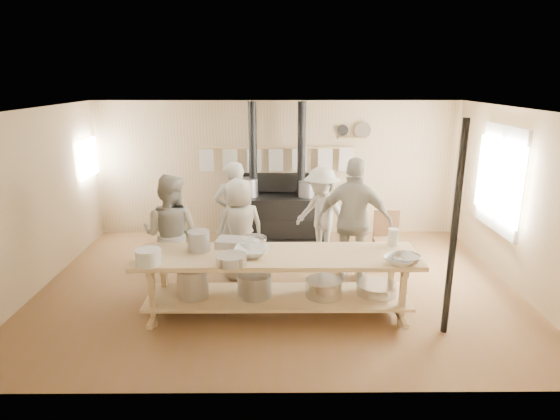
{
  "coord_description": "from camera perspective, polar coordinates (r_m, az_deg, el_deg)",
  "views": [
    {
      "loc": [
        -0.01,
        -6.47,
        3.03
      ],
      "look_at": [
        0.04,
        0.2,
        1.12
      ],
      "focal_mm": 30.0,
      "sensor_mm": 36.0,
      "label": 1
    }
  ],
  "objects": [
    {
      "name": "window_right",
      "position": [
        8.03,
        25.33,
        3.44
      ],
      "size": [
        0.09,
        1.5,
        1.65
      ],
      "color": "beige",
      "rests_on": "ground"
    },
    {
      "name": "bucket_galv",
      "position": [
        6.15,
        -9.87,
        -3.74
      ],
      "size": [
        0.3,
        0.3,
        0.26
      ],
      "primitive_type": "cylinder",
      "rotation": [
        0.0,
        0.0,
        -0.05
      ],
      "color": "gray",
      "rests_on": "prep_table"
    },
    {
      "name": "pitcher",
      "position": [
        6.44,
        13.64,
        -3.2
      ],
      "size": [
        0.18,
        0.18,
        0.23
      ],
      "primitive_type": "cylinder",
      "rotation": [
        0.0,
        0.0,
        -0.26
      ],
      "color": "white",
      "rests_on": "prep_table"
    },
    {
      "name": "mixing_bowl_large",
      "position": [
        5.68,
        -5.94,
        -6.03
      ],
      "size": [
        0.48,
        0.48,
        0.12
      ],
      "primitive_type": "cylinder",
      "rotation": [
        0.0,
        0.0,
        0.33
      ],
      "color": "silver",
      "rests_on": "prep_table"
    },
    {
      "name": "cook_right",
      "position": [
        7.07,
        9.08,
        -1.31
      ],
      "size": [
        1.21,
        0.79,
        1.91
      ],
      "primitive_type": "imported",
      "rotation": [
        0.0,
        0.0,
        2.83
      ],
      "color": "#9E9C8C",
      "rests_on": "ground"
    },
    {
      "name": "chair",
      "position": [
        7.96,
        12.84,
        -4.76
      ],
      "size": [
        0.45,
        0.45,
        0.91
      ],
      "rotation": [
        0.0,
        0.0,
        -0.07
      ],
      "color": "brown",
      "rests_on": "ground"
    },
    {
      "name": "support_post",
      "position": [
        5.78,
        20.49,
        -2.48
      ],
      "size": [
        0.08,
        0.08,
        2.6
      ],
      "primitive_type": "cylinder",
      "color": "black",
      "rests_on": "ground"
    },
    {
      "name": "bowl_white_a",
      "position": [
        5.94,
        -3.49,
        -5.06
      ],
      "size": [
        0.46,
        0.46,
        0.11
      ],
      "primitive_type": "imported",
      "rotation": [
        0.0,
        0.0,
        -0.05
      ],
      "color": "white",
      "rests_on": "prep_table"
    },
    {
      "name": "left_opening",
      "position": [
        9.25,
        -22.35,
        5.89
      ],
      "size": [
        0.0,
        0.9,
        0.9
      ],
      "color": "white",
      "rests_on": "ground"
    },
    {
      "name": "stove",
      "position": [
        8.95,
        -0.38,
        -0.31
      ],
      "size": [
        1.9,
        0.75,
        2.6
      ],
      "color": "black",
      "rests_on": "ground"
    },
    {
      "name": "deep_bowl_enamel",
      "position": [
        5.85,
        -15.74,
        -5.54
      ],
      "size": [
        0.4,
        0.4,
        0.19
      ],
      "primitive_type": "cylinder",
      "rotation": [
        0.0,
        0.0,
        0.38
      ],
      "color": "white",
      "rests_on": "prep_table"
    },
    {
      "name": "bowl_white_b",
      "position": [
        5.85,
        14.57,
        -5.93
      ],
      "size": [
        0.55,
        0.55,
        0.1
      ],
      "primitive_type": "imported",
      "rotation": [
        0.0,
        0.0,
        2.31
      ],
      "color": "white",
      "rests_on": "prep_table"
    },
    {
      "name": "cook_by_window",
      "position": [
        7.9,
        5.05,
        -0.49
      ],
      "size": [
        1.15,
        1.15,
        1.6
      ],
      "primitive_type": "imported",
      "rotation": [
        0.0,
        0.0,
        -0.78
      ],
      "color": "#9E9C8C",
      "rests_on": "ground"
    },
    {
      "name": "towel_rail",
      "position": [
        8.99,
        -0.35,
        6.55
      ],
      "size": [
        3.0,
        0.04,
        0.47
      ],
      "color": "tan",
      "rests_on": "ground"
    },
    {
      "name": "bowl_steel_a",
      "position": [
        6.28,
        -3.22,
        -3.83
      ],
      "size": [
        0.48,
        0.48,
        0.11
      ],
      "primitive_type": "imported",
      "rotation": [
        0.0,
        0.0,
        0.56
      ],
      "color": "silver",
      "rests_on": "prep_table"
    },
    {
      "name": "cook_left",
      "position": [
        6.83,
        -13.14,
        -2.91
      ],
      "size": [
        0.96,
        0.82,
        1.74
      ],
      "primitive_type": "imported",
      "rotation": [
        0.0,
        0.0,
        2.93
      ],
      "color": "#9E9C8C",
      "rests_on": "ground"
    },
    {
      "name": "bowl_steel_b",
      "position": [
        5.87,
        15.11,
        -5.85
      ],
      "size": [
        0.4,
        0.4,
        0.11
      ],
      "primitive_type": "imported",
      "rotation": [
        0.0,
        0.0,
        3.3
      ],
      "color": "silver",
      "rests_on": "prep_table"
    },
    {
      "name": "cook_far_left",
      "position": [
        7.63,
        -5.62,
        -0.52
      ],
      "size": [
        0.71,
        0.55,
        1.75
      ],
      "primitive_type": "imported",
      "rotation": [
        0.0,
        0.0,
        3.36
      ],
      "color": "#9E9C8C",
      "rests_on": "ground"
    },
    {
      "name": "ground",
      "position": [
        7.15,
        -0.3,
        -9.12
      ],
      "size": [
        7.0,
        7.0,
        0.0
      ],
      "primitive_type": "plane",
      "color": "brown",
      "rests_on": "ground"
    },
    {
      "name": "roasting_pan",
      "position": [
        6.25,
        -5.56,
        -4.01
      ],
      "size": [
        0.51,
        0.39,
        0.1
      ],
      "primitive_type": "cube",
      "rotation": [
        0.0,
        0.0,
        -0.17
      ],
      "color": "#B2B2B7",
      "rests_on": "prep_table"
    },
    {
      "name": "back_wall_shelf",
      "position": [
        9.08,
        9.05,
        9.29
      ],
      "size": [
        0.63,
        0.14,
        0.32
      ],
      "color": "tan",
      "rests_on": "ground"
    },
    {
      "name": "room_shell",
      "position": [
        6.62,
        -0.32,
        3.71
      ],
      "size": [
        7.0,
        7.0,
        7.0
      ],
      "color": "tan",
      "rests_on": "ground"
    },
    {
      "name": "cook_center",
      "position": [
        7.17,
        -4.92,
        -2.31
      ],
      "size": [
        0.91,
        0.77,
        1.58
      ],
      "primitive_type": "imported",
      "rotation": [
        0.0,
        0.0,
        3.56
      ],
      "color": "#9E9C8C",
      "rests_on": "ground"
    },
    {
      "name": "prep_table",
      "position": [
        6.11,
        -0.37,
        -8.28
      ],
      "size": [
        3.6,
        0.9,
        0.85
      ],
      "color": "tan",
      "rests_on": "ground"
    }
  ]
}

